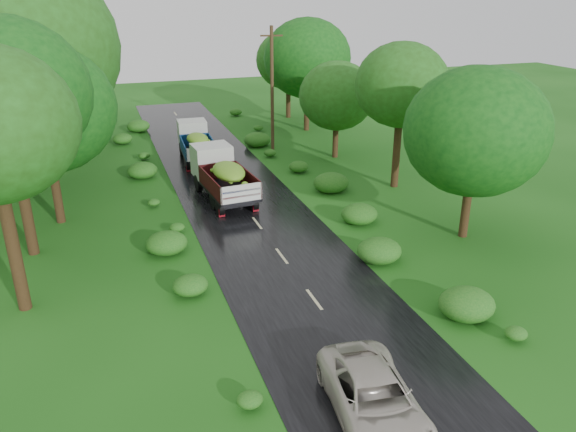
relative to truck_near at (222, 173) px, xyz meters
name	(u,v)px	position (x,y,z in m)	size (l,w,h in m)	color
ground	(359,360)	(0.82, -16.29, -1.49)	(120.00, 120.00, 0.00)	#154A10
road	(305,287)	(0.82, -11.29, -1.48)	(6.50, 80.00, 0.02)	black
road_lines	(297,276)	(0.82, -10.29, -1.47)	(0.12, 69.60, 0.00)	#BFB78C
truck_near	(222,173)	(0.00, 0.00, 0.00)	(2.71, 6.44, 2.64)	black
truck_far	(196,141)	(-0.03, 7.97, -0.13)	(2.32, 5.84, 2.41)	black
car	(374,399)	(0.02, -18.85, -0.80)	(2.25, 4.88, 1.36)	beige
utility_pole	(272,89)	(5.63, 8.22, 3.04)	(1.54, 0.39, 8.81)	#382616
trees_left	(32,62)	(-9.43, 6.33, 5.76)	(7.05, 33.61, 10.34)	black
trees_right	(346,81)	(10.10, 5.55, 3.81)	(4.42, 31.35, 7.57)	black
shrubs	(247,204)	(0.82, -2.29, -1.14)	(11.90, 44.00, 0.70)	#155818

